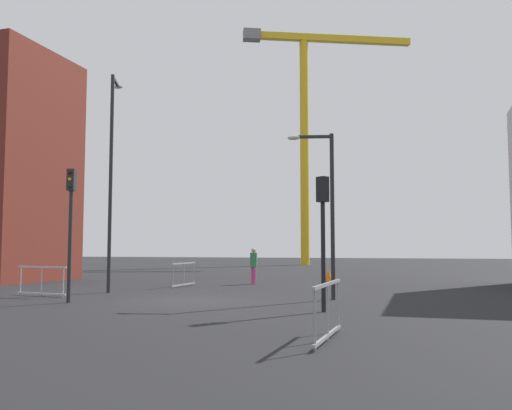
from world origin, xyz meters
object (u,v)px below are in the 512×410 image
(traffic_light_far, at_px, (323,220))
(traffic_light_island, at_px, (71,213))
(streetlamp_tall, at_px, (112,167))
(traffic_cone_striped, at_px, (329,276))
(streetlamp_short, at_px, (326,199))
(construction_crane, at_px, (308,110))
(pedestrian_walking, at_px, (254,263))

(traffic_light_far, bearing_deg, traffic_light_island, 178.80)
(streetlamp_tall, height_order, traffic_cone_striped, streetlamp_tall)
(streetlamp_tall, xyz_separation_m, streetlamp_short, (8.65, -0.56, -1.55))
(streetlamp_tall, xyz_separation_m, traffic_light_far, (9.15, -4.12, -2.45))
(construction_crane, relative_size, traffic_cone_striped, 38.22)
(construction_crane, xyz_separation_m, streetlamp_short, (8.02, -37.60, -12.91))
(streetlamp_tall, relative_size, traffic_cone_striped, 13.39)
(streetlamp_short, distance_m, traffic_cone_striped, 10.46)
(construction_crane, distance_m, traffic_cone_striped, 32.67)
(traffic_light_island, relative_size, pedestrian_walking, 2.46)
(construction_crane, height_order, streetlamp_short, construction_crane)
(construction_crane, distance_m, traffic_light_island, 43.15)
(streetlamp_tall, xyz_separation_m, traffic_light_island, (0.98, -3.95, -2.10))
(streetlamp_short, xyz_separation_m, traffic_light_far, (0.49, -3.56, -0.90))
(traffic_light_far, bearing_deg, streetlamp_short, 97.90)
(streetlamp_tall, bearing_deg, traffic_light_far, -24.26)
(streetlamp_short, bearing_deg, traffic_light_island, -156.17)
(streetlamp_short, distance_m, traffic_light_island, 8.41)
(traffic_light_far, distance_m, pedestrian_walking, 11.76)
(streetlamp_tall, bearing_deg, traffic_cone_striped, 52.60)
(pedestrian_walking, bearing_deg, traffic_light_far, -63.70)
(construction_crane, height_order, streetlamp_tall, construction_crane)
(traffic_light_island, bearing_deg, streetlamp_tall, 103.91)
(streetlamp_short, height_order, traffic_cone_striped, streetlamp_short)
(pedestrian_walking, bearing_deg, streetlamp_tall, -122.12)
(construction_crane, xyz_separation_m, traffic_light_far, (8.52, -41.16, -13.81))
(streetlamp_tall, distance_m, traffic_light_far, 10.33)
(construction_crane, xyz_separation_m, streetlamp_tall, (-0.63, -37.04, -11.36))
(streetlamp_tall, xyz_separation_m, traffic_cone_striped, (7.12, 9.31, -4.65))
(streetlamp_tall, height_order, traffic_light_far, streetlamp_tall)
(construction_crane, height_order, traffic_cone_striped, construction_crane)
(traffic_light_island, height_order, traffic_light_far, traffic_light_island)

